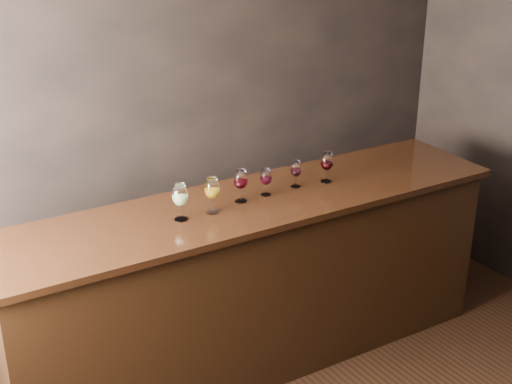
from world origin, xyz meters
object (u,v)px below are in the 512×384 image
bar_counter (253,286)px  glass_red_b (266,178)px  glass_red_a (241,180)px  glass_white (180,196)px  glass_red_c (296,170)px  glass_red_d (327,162)px  glass_amber (212,189)px  back_bar_shelf (128,281)px

bar_counter → glass_red_b: size_ratio=18.57×
glass_red_a → bar_counter: bearing=-24.4°
glass_white → glass_red_c: glass_white is taller
bar_counter → glass_red_d: bearing=1.9°
bar_counter → glass_red_a: bearing=158.2°
glass_amber → glass_red_c: glass_amber is taller
glass_amber → glass_red_d: size_ratio=1.08×
glass_red_c → glass_amber: bearing=-175.7°
back_bar_shelf → glass_red_a: glass_red_a is taller
glass_amber → glass_red_a: 0.22m
bar_counter → back_bar_shelf: (-0.56, 0.69, -0.13)m
bar_counter → glass_amber: bearing=-174.6°
glass_red_a → back_bar_shelf: bearing=127.0°
glass_amber → glass_red_c: (0.63, 0.05, -0.03)m
bar_counter → glass_white: size_ratio=14.59×
bar_counter → glass_amber: glass_amber is taller
back_bar_shelf → glass_white: (0.08, -0.69, 0.86)m
glass_red_c → back_bar_shelf: bearing=144.1°
glass_amber → glass_red_b: bearing=6.1°
bar_counter → glass_red_a: size_ratio=15.57×
glass_red_a → glass_red_c: (0.41, 0.00, -0.02)m
bar_counter → glass_red_d: size_ratio=15.90×
glass_red_b → glass_red_c: glass_red_c is taller
back_bar_shelf → glass_red_d: (1.12, -0.70, 0.85)m
back_bar_shelf → glass_red_c: 1.40m
glass_red_d → glass_red_a: bearing=176.8°
glass_amber → glass_red_c: 0.63m
glass_red_b → glass_red_d: 0.44m
back_bar_shelf → glass_white: glass_white is taller
bar_counter → glass_white: (-0.48, -0.00, 0.74)m
glass_white → glass_red_d: glass_white is taller
bar_counter → glass_amber: (-0.28, -0.01, 0.74)m
back_bar_shelf → glass_white: bearing=-83.6°
glass_white → glass_red_b: (0.60, 0.03, -0.03)m
glass_white → glass_red_d: bearing=-0.3°
glass_white → glass_red_a: glass_white is taller
glass_red_a → glass_red_b: bearing=-0.1°
glass_amber → glass_red_a: (0.22, 0.04, -0.01)m
back_bar_shelf → glass_amber: (0.28, -0.70, 0.86)m
back_bar_shelf → glass_red_a: bearing=-53.0°
bar_counter → glass_red_a: 0.73m
glass_amber → glass_red_a: size_ratio=1.05×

